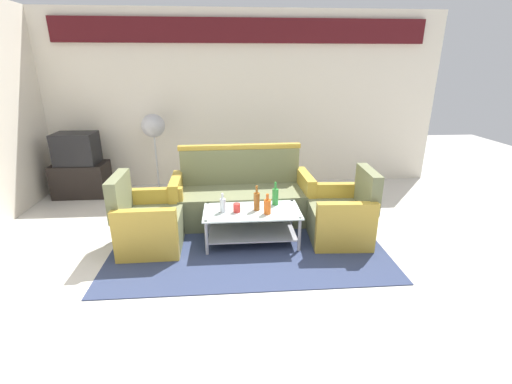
{
  "coord_description": "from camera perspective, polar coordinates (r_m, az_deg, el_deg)",
  "views": [
    {
      "loc": [
        -0.28,
        -3.0,
        1.98
      ],
      "look_at": [
        0.01,
        0.67,
        0.65
      ],
      "focal_mm": 24.86,
      "sensor_mm": 36.0,
      "label": 1
    }
  ],
  "objects": [
    {
      "name": "bottle_clear",
      "position": [
        3.99,
        -5.38,
        -2.07
      ],
      "size": [
        0.07,
        0.07,
        0.22
      ],
      "color": "silver",
      "rests_on": "coffee_table"
    },
    {
      "name": "wall_back",
      "position": [
        6.08,
        -1.96,
        15.09
      ],
      "size": [
        6.52,
        0.19,
        2.8
      ],
      "color": "silver",
      "rests_on": "ground"
    },
    {
      "name": "bottle_brown",
      "position": [
        4.02,
        0.11,
        -1.44
      ],
      "size": [
        0.07,
        0.07,
        0.29
      ],
      "color": "brown",
      "rests_on": "coffee_table"
    },
    {
      "name": "bottle_green",
      "position": [
        4.18,
        3.13,
        -0.67
      ],
      "size": [
        0.07,
        0.07,
        0.28
      ],
      "color": "#2D8C38",
      "rests_on": "coffee_table"
    },
    {
      "name": "rug",
      "position": [
        4.26,
        -1.44,
        -7.77
      ],
      "size": [
        3.06,
        2.06,
        0.01
      ],
      "primitive_type": "cube",
      "color": "#2D3856",
      "rests_on": "ground"
    },
    {
      "name": "couch",
      "position": [
        4.71,
        -2.29,
        -0.84
      ],
      "size": [
        1.82,
        0.78,
        0.96
      ],
      "rotation": [
        0.0,
        0.0,
        3.17
      ],
      "color": "#6B704C",
      "rests_on": "rug"
    },
    {
      "name": "bottle_orange",
      "position": [
        3.93,
        1.84,
        -2.31
      ],
      "size": [
        0.08,
        0.08,
        0.23
      ],
      "color": "#D85919",
      "rests_on": "coffee_table"
    },
    {
      "name": "ground_plane",
      "position": [
        3.6,
        0.66,
        -13.45
      ],
      "size": [
        14.0,
        14.0,
        0.0
      ],
      "primitive_type": "plane",
      "color": "beige"
    },
    {
      "name": "tv_stand",
      "position": [
        6.26,
        -26.23,
        1.83
      ],
      "size": [
        0.8,
        0.5,
        0.52
      ],
      "primitive_type": "cube",
      "color": "black",
      "rests_on": "ground"
    },
    {
      "name": "television",
      "position": [
        6.15,
        -26.93,
        6.26
      ],
      "size": [
        0.6,
        0.45,
        0.48
      ],
      "rotation": [
        0.0,
        0.0,
        3.13
      ],
      "color": "black",
      "rests_on": "tv_stand"
    },
    {
      "name": "pedestal_fan",
      "position": [
        5.8,
        -16.15,
        9.49
      ],
      "size": [
        0.36,
        0.36,
        1.27
      ],
      "color": "#2D2D33",
      "rests_on": "ground"
    },
    {
      "name": "armchair_right",
      "position": [
        4.31,
        13.6,
        -3.86
      ],
      "size": [
        0.74,
        0.79,
        0.85
      ],
      "rotation": [
        0.0,
        0.0,
        1.52
      ],
      "color": "#6B704C",
      "rests_on": "rug"
    },
    {
      "name": "armchair_left",
      "position": [
        4.19,
        -16.95,
        -4.89
      ],
      "size": [
        0.71,
        0.77,
        0.85
      ],
      "rotation": [
        0.0,
        0.0,
        -1.56
      ],
      "color": "#6B704C",
      "rests_on": "rug"
    },
    {
      "name": "cup",
      "position": [
        3.99,
        -3.1,
        -2.55
      ],
      "size": [
        0.08,
        0.08,
        0.1
      ],
      "primitive_type": "cylinder",
      "color": "red",
      "rests_on": "coffee_table"
    },
    {
      "name": "coffee_table",
      "position": [
        4.11,
        -0.68,
        -4.71
      ],
      "size": [
        1.1,
        0.6,
        0.4
      ],
      "color": "silver",
      "rests_on": "rug"
    }
  ]
}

